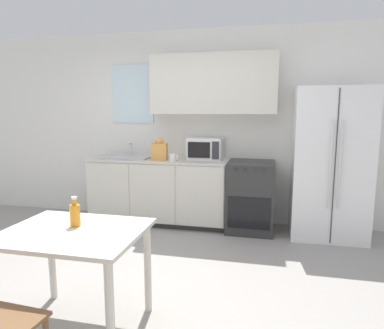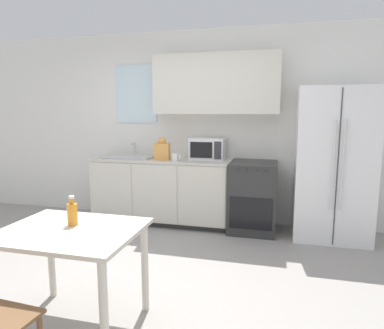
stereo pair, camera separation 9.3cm
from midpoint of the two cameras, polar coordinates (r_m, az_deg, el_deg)
The scene contains 11 objects.
ground_plane at distance 3.44m, azimuth -7.77°, elevation -18.63°, with size 12.00×12.00×0.00m, color gray.
wall_back at distance 4.92m, azimuth 1.21°, elevation 7.47°, with size 12.00×0.38×2.70m.
kitchen_counter at distance 4.88m, azimuth -4.51°, elevation -4.33°, with size 1.96×0.61×0.92m.
oven_range at distance 4.62m, azimuth 10.68°, elevation -5.31°, with size 0.61×0.65×0.92m.
refrigerator at distance 4.56m, azimuth 23.01°, elevation 0.02°, with size 0.90×0.70×1.87m.
kitchen_sink at distance 4.98m, azimuth -9.75°, elevation 1.31°, with size 0.67×0.44×0.20m.
microwave at distance 4.71m, azimuth 3.21°, elevation 2.63°, with size 0.47×0.34×0.29m.
coffee_mug at distance 4.56m, azimuth -2.17°, elevation 1.22°, with size 0.12×0.09×0.10m.
grocery_bag_0 at distance 4.69m, azimuth -4.46°, elevation 2.44°, with size 0.23×0.21×0.31m.
dining_table at distance 2.65m, azimuth -18.56°, elevation -12.66°, with size 0.98×0.78×0.75m.
drink_bottle at distance 2.66m, azimuth -18.37°, elevation -7.74°, with size 0.07×0.07×0.22m.
Camera 2 is at (1.22, -2.80, 1.59)m, focal length 32.00 mm.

